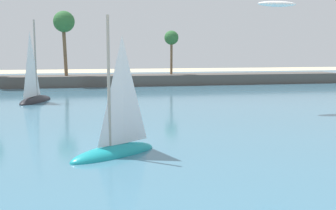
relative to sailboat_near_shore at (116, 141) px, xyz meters
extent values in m
cube|color=teal|center=(1.86, 36.42, -0.79)|extent=(220.00, 101.06, 0.06)
cube|color=#514C47|center=(1.86, 46.95, 0.08)|extent=(83.36, 6.00, 1.80)
cylinder|color=brown|center=(13.46, 47.13, 4.07)|extent=(0.43, 0.54, 6.19)
sphere|color=#2D6633|center=(13.46, 47.13, 7.16)|extent=(2.40, 2.40, 2.40)
cylinder|color=brown|center=(-4.10, 46.49, 5.27)|extent=(0.80, 0.90, 8.61)
sphere|color=#2D6633|center=(-4.10, 46.49, 9.57)|extent=(3.37, 3.37, 3.37)
ellipsoid|color=teal|center=(-0.11, -0.07, -0.76)|extent=(5.80, 4.69, 1.16)
cylinder|color=gray|center=(-0.35, -0.23, 3.46)|extent=(0.17, 0.17, 7.27)
pyramid|color=silver|center=(0.47, 0.32, 2.91)|extent=(2.27, 1.60, 6.18)
ellipsoid|color=black|center=(-6.93, 26.67, -0.76)|extent=(4.24, 7.18, 1.38)
cylinder|color=gray|center=(-6.81, 26.99, 4.23)|extent=(0.21, 0.21, 8.61)
pyramid|color=white|center=(-7.20, 25.89, 3.59)|extent=(1.22, 2.99, 7.32)
ellipsoid|color=white|center=(16.71, 14.54, 9.52)|extent=(3.89, 1.36, 0.61)
camera|label=1|loc=(-1.93, -23.97, 5.23)|focal=45.59mm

